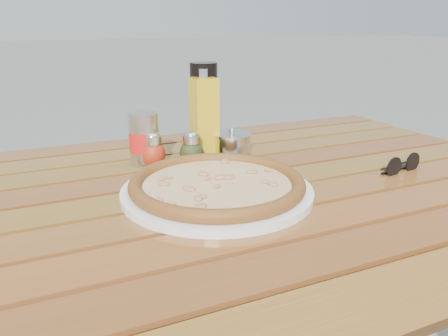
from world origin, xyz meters
name	(u,v)px	position (x,y,z in m)	size (l,w,h in m)	color
table	(228,220)	(0.00, 0.00, 0.67)	(1.40, 0.90, 0.75)	#3A1C0D
plate	(217,191)	(-0.04, -0.04, 0.76)	(0.36, 0.36, 0.01)	white
pizza	(217,183)	(-0.04, -0.04, 0.77)	(0.40, 0.40, 0.03)	#FBE3B3
pepper_shaker	(153,151)	(-0.10, 0.17, 0.79)	(0.06, 0.06, 0.08)	#B93115
oregano_shaker	(192,149)	(-0.02, 0.15, 0.79)	(0.06, 0.06, 0.08)	#313B17
dark_bottle	(204,109)	(0.04, 0.24, 0.86)	(0.07, 0.07, 0.22)	black
soda_can	(144,140)	(-0.12, 0.20, 0.81)	(0.08, 0.08, 0.12)	silver
olive_oil_cruet	(204,118)	(0.03, 0.20, 0.85)	(0.06, 0.06, 0.21)	gold
parmesan_tin	(232,145)	(0.09, 0.17, 0.78)	(0.13, 0.13, 0.07)	silver
sunglasses	(402,165)	(0.38, -0.08, 0.77)	(0.11, 0.04, 0.04)	black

